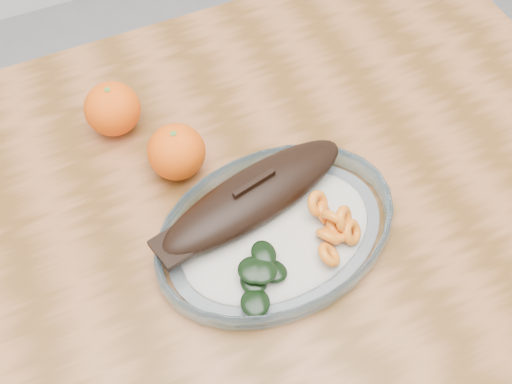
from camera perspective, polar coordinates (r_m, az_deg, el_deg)
dining_table at (r=0.88m, az=-4.46°, el=-7.55°), size 1.20×0.80×0.75m
plated_meal at (r=0.78m, az=1.70°, el=-3.20°), size 0.61×0.61×0.08m
orange_left at (r=0.89m, az=-12.64°, el=7.23°), size 0.08×0.08×0.08m
orange_right at (r=0.83m, az=-7.09°, el=3.57°), size 0.08×0.08×0.08m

